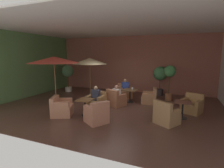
% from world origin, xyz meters
% --- Properties ---
extents(ground_plane, '(10.79, 8.13, 0.02)m').
position_xyz_m(ground_plane, '(0.00, 0.00, -0.01)').
color(ground_plane, '#4F3128').
extents(wall_back_brick, '(10.79, 0.08, 3.80)m').
position_xyz_m(wall_back_brick, '(0.00, 4.03, 1.90)').
color(wall_back_brick, '#9D5A4A').
rests_on(wall_back_brick, ground_plane).
extents(wall_left_accent, '(0.08, 8.13, 3.80)m').
position_xyz_m(wall_left_accent, '(-5.36, 0.00, 1.90)').
color(wall_left_accent, '#567F49').
rests_on(wall_left_accent, ground_plane).
extents(ceiling_slab, '(10.79, 8.13, 0.06)m').
position_xyz_m(ceiling_slab, '(0.00, 0.00, 3.83)').
color(ceiling_slab, silver).
rests_on(ceiling_slab, wall_back_brick).
extents(cafe_table_front_left, '(0.84, 0.84, 0.69)m').
position_xyz_m(cafe_table_front_left, '(0.74, 1.19, 0.53)').
color(cafe_table_front_left, black).
rests_on(cafe_table_front_left, ground_plane).
extents(armchair_front_left_north, '(1.04, 1.05, 0.83)m').
position_xyz_m(armchair_front_left_north, '(0.17, 2.06, 0.32)').
color(armchair_front_left_north, '#AA6944').
rests_on(armchair_front_left_north, ground_plane).
extents(armchair_front_left_east, '(1.01, 1.00, 0.84)m').
position_xyz_m(armchair_front_left_east, '(0.28, 0.24, 0.31)').
color(armchair_front_left_east, '#AB6A4A').
rests_on(armchair_front_left_east, ground_plane).
extents(armchair_front_left_south, '(0.83, 0.79, 0.82)m').
position_xyz_m(armchair_front_left_south, '(1.78, 1.31, 0.30)').
color(armchair_front_left_south, '#A56F49').
rests_on(armchair_front_left_south, ground_plane).
extents(cafe_table_front_right, '(0.62, 0.62, 0.69)m').
position_xyz_m(cafe_table_front_right, '(3.36, -0.41, 0.50)').
color(cafe_table_front_right, black).
rests_on(cafe_table_front_right, ground_plane).
extents(armchair_front_right_north, '(1.01, 1.00, 0.89)m').
position_xyz_m(armchair_front_right_north, '(2.81, -1.25, 0.32)').
color(armchair_front_right_north, '#A67A4F').
rests_on(armchair_front_right_north, ground_plane).
extents(armchair_front_right_east, '(0.99, 0.99, 0.83)m').
position_xyz_m(armchair_front_right_east, '(3.76, 0.52, 0.31)').
color(armchair_front_right_east, '#A37546').
rests_on(armchair_front_right_east, ground_plane).
extents(cafe_table_mid_center, '(0.68, 0.68, 0.69)m').
position_xyz_m(cafe_table_mid_center, '(-0.43, -1.54, 0.53)').
color(cafe_table_mid_center, black).
rests_on(cafe_table_mid_center, ground_plane).
extents(armchair_mid_center_north, '(1.04, 1.03, 0.86)m').
position_xyz_m(armchair_mid_center_north, '(0.39, -2.11, 0.32)').
color(armchair_mid_center_north, '#B27056').
rests_on(armchair_mid_center_north, ground_plane).
extents(armchair_mid_center_east, '(0.79, 0.80, 0.79)m').
position_xyz_m(armchair_mid_center_east, '(-0.42, -0.55, 0.31)').
color(armchair_mid_center_east, '#A77746').
rests_on(armchair_mid_center_east, ground_plane).
extents(armchair_mid_center_south, '(1.05, 1.06, 0.81)m').
position_xyz_m(armchair_mid_center_south, '(-1.35, -1.94, 0.31)').
color(armchair_mid_center_south, '#B17254').
rests_on(armchair_mid_center_south, ground_plane).
extents(patio_umbrella_tall_red, '(2.60, 2.60, 2.45)m').
position_xyz_m(patio_umbrella_tall_red, '(-2.81, -0.49, 2.27)').
color(patio_umbrella_tall_red, '#2D2D2D').
rests_on(patio_umbrella_tall_red, ground_plane).
extents(patio_umbrella_center_beige, '(2.14, 2.14, 2.35)m').
position_xyz_m(patio_umbrella_center_beige, '(-1.99, 1.71, 2.15)').
color(patio_umbrella_center_beige, '#2D2D2D').
rests_on(patio_umbrella_center_beige, ground_plane).
extents(potted_tree_left_corner, '(0.64, 0.64, 1.97)m').
position_xyz_m(potted_tree_left_corner, '(2.66, 2.32, 1.39)').
color(potted_tree_left_corner, '#AB6A44').
rests_on(potted_tree_left_corner, ground_plane).
extents(potted_tree_mid_left, '(0.87, 0.87, 1.82)m').
position_xyz_m(potted_tree_mid_left, '(2.02, 3.48, 1.26)').
color(potted_tree_mid_left, '#373132').
rests_on(potted_tree_mid_left, ground_plane).
extents(potted_tree_mid_right, '(0.80, 0.80, 1.83)m').
position_xyz_m(potted_tree_mid_right, '(-4.06, 2.31, 1.28)').
color(potted_tree_mid_right, beige).
rests_on(potted_tree_mid_right, ground_plane).
extents(patron_blue_shirt, '(0.46, 0.39, 0.63)m').
position_xyz_m(patron_blue_shirt, '(0.30, 0.28, 0.69)').
color(patron_blue_shirt, silver).
rests_on(patron_blue_shirt, ground_plane).
extents(patron_by_window, '(0.46, 0.42, 0.68)m').
position_xyz_m(patron_by_window, '(0.19, 2.03, 0.75)').
color(patron_by_window, '#30469C').
rests_on(patron_by_window, ground_plane).
extents(patron_with_friend, '(0.39, 0.23, 0.68)m').
position_xyz_m(patron_with_friend, '(-0.42, -0.59, 0.71)').
color(patron_with_friend, '#2E3145').
rests_on(patron_with_friend, ground_plane).
extents(iced_drink_cup, '(0.08, 0.08, 0.11)m').
position_xyz_m(iced_drink_cup, '(0.84, 1.29, 0.74)').
color(iced_drink_cup, white).
rests_on(iced_drink_cup, cafe_table_front_left).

